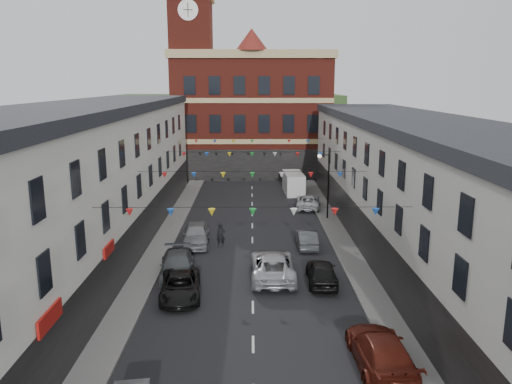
{
  "coord_description": "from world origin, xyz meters",
  "views": [
    {
      "loc": [
        -0.06,
        -29.51,
        12.12
      ],
      "look_at": [
        0.28,
        7.7,
        3.95
      ],
      "focal_mm": 35.0,
      "sensor_mm": 36.0,
      "label": 1
    }
  ],
  "objects_px": {
    "car_left_e": "(196,234)",
    "white_van": "(293,183)",
    "car_right_e": "(306,239)",
    "car_right_f": "(308,202)",
    "pedestrian": "(221,235)",
    "car_left_c": "(180,286)",
    "street_lamp": "(326,177)",
    "car_left_d": "(177,266)",
    "car_right_c": "(381,352)",
    "car_right_d": "(322,272)",
    "moving_car": "(273,265)"
  },
  "relations": [
    {
      "from": "car_left_e",
      "to": "white_van",
      "type": "xyz_separation_m",
      "value": [
        8.93,
        18.19,
        0.31
      ]
    },
    {
      "from": "car_right_e",
      "to": "pedestrian",
      "type": "height_order",
      "value": "pedestrian"
    },
    {
      "from": "car_right_d",
      "to": "pedestrian",
      "type": "height_order",
      "value": "pedestrian"
    },
    {
      "from": "car_left_e",
      "to": "car_right_e",
      "type": "xyz_separation_m",
      "value": [
        8.36,
        -0.62,
        -0.17
      ]
    },
    {
      "from": "car_left_d",
      "to": "car_left_e",
      "type": "bearing_deg",
      "value": 78.37
    },
    {
      "from": "pedestrian",
      "to": "car_left_c",
      "type": "bearing_deg",
      "value": -103.63
    },
    {
      "from": "car_right_f",
      "to": "moving_car",
      "type": "bearing_deg",
      "value": 83.31
    },
    {
      "from": "car_right_d",
      "to": "car_right_e",
      "type": "distance_m",
      "value": 7.07
    },
    {
      "from": "car_left_d",
      "to": "car_right_c",
      "type": "bearing_deg",
      "value": -52.88
    },
    {
      "from": "car_left_e",
      "to": "car_left_d",
      "type": "bearing_deg",
      "value": -98.2
    },
    {
      "from": "car_right_d",
      "to": "car_left_d",
      "type": "bearing_deg",
      "value": -5.72
    },
    {
      "from": "car_right_d",
      "to": "car_right_f",
      "type": "relative_size",
      "value": 0.91
    },
    {
      "from": "car_right_e",
      "to": "car_right_f",
      "type": "xyz_separation_m",
      "value": [
        1.43,
        11.83,
        0.01
      ]
    },
    {
      "from": "white_van",
      "to": "car_left_c",
      "type": "bearing_deg",
      "value": -110.13
    },
    {
      "from": "car_right_f",
      "to": "car_right_e",
      "type": "bearing_deg",
      "value": 89.73
    },
    {
      "from": "car_right_f",
      "to": "white_van",
      "type": "bearing_deg",
      "value": -76.37
    },
    {
      "from": "car_right_d",
      "to": "car_right_c",
      "type": "bearing_deg",
      "value": 99.68
    },
    {
      "from": "car_left_c",
      "to": "street_lamp",
      "type": "bearing_deg",
      "value": 51.37
    },
    {
      "from": "car_left_c",
      "to": "car_left_d",
      "type": "distance_m",
      "value": 3.19
    },
    {
      "from": "car_left_c",
      "to": "car_right_c",
      "type": "relative_size",
      "value": 0.87
    },
    {
      "from": "moving_car",
      "to": "pedestrian",
      "type": "distance_m",
      "value": 7.16
    },
    {
      "from": "moving_car",
      "to": "car_right_e",
      "type": "bearing_deg",
      "value": -115.2
    },
    {
      "from": "moving_car",
      "to": "white_van",
      "type": "distance_m",
      "value": 25.1
    },
    {
      "from": "car_left_e",
      "to": "pedestrian",
      "type": "relative_size",
      "value": 2.72
    },
    {
      "from": "car_left_e",
      "to": "street_lamp",
      "type": "bearing_deg",
      "value": 29.4
    },
    {
      "from": "street_lamp",
      "to": "pedestrian",
      "type": "height_order",
      "value": "street_lamp"
    },
    {
      "from": "car_right_e",
      "to": "pedestrian",
      "type": "xyz_separation_m",
      "value": [
        -6.45,
        0.1,
        0.23
      ]
    },
    {
      "from": "moving_car",
      "to": "white_van",
      "type": "bearing_deg",
      "value": -98.12
    },
    {
      "from": "street_lamp",
      "to": "car_right_f",
      "type": "height_order",
      "value": "street_lamp"
    },
    {
      "from": "car_right_f",
      "to": "car_left_e",
      "type": "bearing_deg",
      "value": 55.49
    },
    {
      "from": "car_left_d",
      "to": "car_right_f",
      "type": "relative_size",
      "value": 1.07
    },
    {
      "from": "car_right_f",
      "to": "white_van",
      "type": "relative_size",
      "value": 0.93
    },
    {
      "from": "street_lamp",
      "to": "car_right_e",
      "type": "xyz_separation_m",
      "value": [
        -2.48,
        -7.67,
        -3.25
      ]
    },
    {
      "from": "car_left_e",
      "to": "white_van",
      "type": "relative_size",
      "value": 0.94
    },
    {
      "from": "car_left_c",
      "to": "car_right_e",
      "type": "bearing_deg",
      "value": 41.55
    },
    {
      "from": "car_right_c",
      "to": "street_lamp",
      "type": "bearing_deg",
      "value": -93.44
    },
    {
      "from": "car_right_d",
      "to": "moving_car",
      "type": "xyz_separation_m",
      "value": [
        -2.99,
        1.0,
        0.07
      ]
    },
    {
      "from": "car_left_d",
      "to": "street_lamp",
      "type": "bearing_deg",
      "value": 42.85
    },
    {
      "from": "car_left_e",
      "to": "car_right_e",
      "type": "distance_m",
      "value": 8.38
    },
    {
      "from": "street_lamp",
      "to": "white_van",
      "type": "xyz_separation_m",
      "value": [
        -1.91,
        11.14,
        -2.77
      ]
    },
    {
      "from": "street_lamp",
      "to": "car_left_e",
      "type": "bearing_deg",
      "value": -146.95
    },
    {
      "from": "car_left_e",
      "to": "car_right_d",
      "type": "distance_m",
      "value": 11.49
    },
    {
      "from": "car_left_d",
      "to": "moving_car",
      "type": "relative_size",
      "value": 0.87
    },
    {
      "from": "street_lamp",
      "to": "car_right_d",
      "type": "distance_m",
      "value": 15.25
    },
    {
      "from": "car_left_e",
      "to": "car_right_c",
      "type": "height_order",
      "value": "car_left_e"
    },
    {
      "from": "car_left_c",
      "to": "car_right_d",
      "type": "height_order",
      "value": "car_right_d"
    },
    {
      "from": "car_left_d",
      "to": "car_right_d",
      "type": "bearing_deg",
      "value": -14.9
    },
    {
      "from": "white_van",
      "to": "pedestrian",
      "type": "height_order",
      "value": "white_van"
    },
    {
      "from": "car_right_e",
      "to": "white_van",
      "type": "relative_size",
      "value": 0.77
    },
    {
      "from": "car_left_d",
      "to": "moving_car",
      "type": "xyz_separation_m",
      "value": [
        6.07,
        -0.24,
        0.07
      ]
    }
  ]
}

